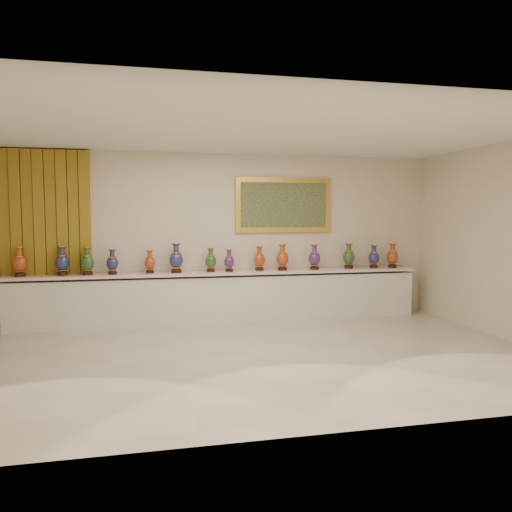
# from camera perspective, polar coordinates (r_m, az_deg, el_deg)

# --- Properties ---
(ground) EXTENTS (8.00, 8.00, 0.00)m
(ground) POSITION_cam_1_polar(r_m,az_deg,el_deg) (6.85, -0.96, -11.36)
(ground) COLOR beige
(ground) RESTS_ON ground
(room) EXTENTS (8.00, 8.00, 8.00)m
(room) POSITION_cam_1_polar(r_m,az_deg,el_deg) (8.96, -19.18, 2.50)
(room) COLOR beige
(room) RESTS_ON ground
(counter) EXTENTS (7.28, 0.48, 0.90)m
(counter) POSITION_cam_1_polar(r_m,az_deg,el_deg) (8.93, -3.88, -4.72)
(counter) COLOR white
(counter) RESTS_ON ground
(vase_0) EXTENTS (0.29, 0.29, 0.49)m
(vase_0) POSITION_cam_1_polar(r_m,az_deg,el_deg) (8.95, -25.39, -0.74)
(vase_0) COLOR #32190D
(vase_0) RESTS_ON counter
(vase_1) EXTENTS (0.25, 0.25, 0.48)m
(vase_1) POSITION_cam_1_polar(r_m,az_deg,el_deg) (8.85, -21.27, -0.67)
(vase_1) COLOR #32190D
(vase_1) RESTS_ON counter
(vase_2) EXTENTS (0.25, 0.25, 0.47)m
(vase_2) POSITION_cam_1_polar(r_m,az_deg,el_deg) (8.77, -18.69, -0.69)
(vase_2) COLOR #32190D
(vase_2) RESTS_ON counter
(vase_3) EXTENTS (0.20, 0.20, 0.43)m
(vase_3) POSITION_cam_1_polar(r_m,az_deg,el_deg) (8.73, -16.08, -0.78)
(vase_3) COLOR #32190D
(vase_3) RESTS_ON counter
(vase_4) EXTENTS (0.24, 0.24, 0.40)m
(vase_4) POSITION_cam_1_polar(r_m,az_deg,el_deg) (8.77, -12.04, -0.76)
(vase_4) COLOR #32190D
(vase_4) RESTS_ON counter
(vase_5) EXTENTS (0.26, 0.26, 0.51)m
(vase_5) POSITION_cam_1_polar(r_m,az_deg,el_deg) (8.73, -9.10, -0.39)
(vase_5) COLOR #32190D
(vase_5) RESTS_ON counter
(vase_6) EXTENTS (0.26, 0.26, 0.42)m
(vase_6) POSITION_cam_1_polar(r_m,az_deg,el_deg) (8.82, -5.20, -0.57)
(vase_6) COLOR #32190D
(vase_6) RESTS_ON counter
(vase_7) EXTENTS (0.24, 0.24, 0.39)m
(vase_7) POSITION_cam_1_polar(r_m,az_deg,el_deg) (8.83, -3.08, -0.64)
(vase_7) COLOR #32190D
(vase_7) RESTS_ON counter
(vase_8) EXTENTS (0.23, 0.23, 0.44)m
(vase_8) POSITION_cam_1_polar(r_m,az_deg,el_deg) (8.99, 0.39, -0.41)
(vase_8) COLOR #32190D
(vase_8) RESTS_ON counter
(vase_9) EXTENTS (0.23, 0.23, 0.48)m
(vase_9) POSITION_cam_1_polar(r_m,az_deg,el_deg) (9.03, 3.05, -0.29)
(vase_9) COLOR #32190D
(vase_9) RESTS_ON counter
(vase_10) EXTENTS (0.24, 0.24, 0.46)m
(vase_10) POSITION_cam_1_polar(r_m,az_deg,el_deg) (9.23, 6.69, -0.24)
(vase_10) COLOR #32190D
(vase_10) RESTS_ON counter
(vase_11) EXTENTS (0.24, 0.24, 0.48)m
(vase_11) POSITION_cam_1_polar(r_m,az_deg,el_deg) (9.51, 10.55, -0.11)
(vase_11) COLOR #32190D
(vase_11) RESTS_ON counter
(vase_12) EXTENTS (0.24, 0.24, 0.44)m
(vase_12) POSITION_cam_1_polar(r_m,az_deg,el_deg) (9.71, 13.31, -0.16)
(vase_12) COLOR #32190D
(vase_12) RESTS_ON counter
(vase_13) EXTENTS (0.22, 0.22, 0.47)m
(vase_13) POSITION_cam_1_polar(r_m,az_deg,el_deg) (9.83, 15.33, -0.07)
(vase_13) COLOR #32190D
(vase_13) RESTS_ON counter
(label_card) EXTENTS (0.10, 0.06, 0.00)m
(label_card) POSITION_cam_1_polar(r_m,az_deg,el_deg) (8.64, -13.83, -2.05)
(label_card) COLOR white
(label_card) RESTS_ON counter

